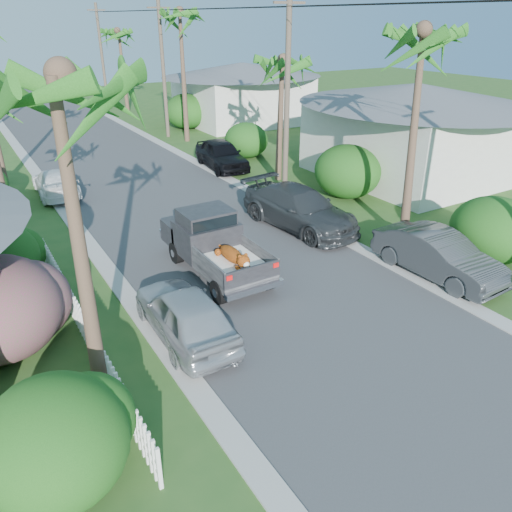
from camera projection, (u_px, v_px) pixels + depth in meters
ground at (396, 378)px, 12.02m from camera, size 120.00×120.00×0.00m
road at (103, 155)px, 31.27m from camera, size 8.00×100.00×0.02m
curb_left at (30, 165)px, 29.25m from camera, size 0.60×100.00×0.06m
curb_right at (167, 147)px, 33.28m from camera, size 0.60×100.00×0.06m
pickup_truck at (211, 241)px, 16.85m from camera, size 1.98×5.12×2.06m
parked_car_rn at (438, 255)px, 16.47m from camera, size 1.78×4.61×1.50m
parked_car_rm at (299, 209)px, 20.30m from camera, size 2.91×5.79×1.61m
parked_car_rf at (221, 155)px, 28.27m from camera, size 2.35×4.85×1.60m
parked_car_ln at (185, 314)px, 13.28m from camera, size 1.78×4.27×1.44m
parked_car_lf at (55, 183)px, 24.01m from camera, size 1.94×4.44×1.27m
palm_l_a at (50, 78)px, 8.43m from camera, size 4.40×4.40×8.20m
palm_r_a at (428, 32)px, 16.37m from camera, size 4.40×4.40×8.70m
palm_r_b at (281, 61)px, 24.08m from camera, size 4.40×4.40×7.20m
palm_r_c at (180, 12)px, 31.43m from camera, size 4.40×4.40×9.40m
palm_r_d at (119, 31)px, 42.95m from camera, size 4.40×4.40×8.00m
shrub_l_a at (55, 441)px, 8.81m from camera, size 2.60×2.86×2.20m
shrub_l_c at (0, 256)px, 15.83m from camera, size 2.40×2.64×2.00m
shrub_r_a at (494, 230)px, 17.39m from camera, size 2.80×3.08×2.30m
shrub_r_b at (347, 171)px, 23.60m from camera, size 3.00×3.30×2.50m
shrub_r_c at (246, 140)px, 30.48m from camera, size 2.60×2.86×2.10m
shrub_r_d at (186, 111)px, 38.31m from camera, size 3.20×3.52×2.60m
picket_fence at (83, 324)px, 13.23m from camera, size 0.10×11.00×1.00m
house_right_near at (412, 135)px, 26.38m from camera, size 8.00×9.00×4.80m
house_right_far at (243, 95)px, 40.29m from camera, size 9.00×8.00×4.60m
utility_pole_b at (287, 96)px, 22.66m from camera, size 1.60×0.26×9.00m
utility_pole_c at (163, 69)px, 34.21m from camera, size 1.60×0.26×9.00m
utility_pole_d at (102, 56)px, 45.77m from camera, size 1.60×0.26×9.00m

